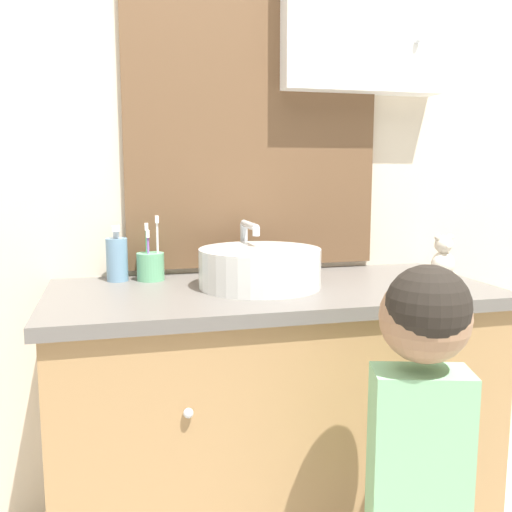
# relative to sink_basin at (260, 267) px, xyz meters

# --- Properties ---
(wall_back) EXTENTS (3.20, 0.18, 2.50)m
(wall_back) POSITION_rel_sink_basin_xyz_m (0.06, 0.29, 0.42)
(wall_back) COLOR beige
(wall_back) RESTS_ON ground_plane
(vanity_counter) EXTENTS (1.26, 0.58, 0.82)m
(vanity_counter) POSITION_rel_sink_basin_xyz_m (0.03, -0.02, -0.47)
(vanity_counter) COLOR #A37A4C
(vanity_counter) RESTS_ON ground_plane
(sink_basin) EXTENTS (0.35, 0.40, 0.18)m
(sink_basin) POSITION_rel_sink_basin_xyz_m (0.00, 0.00, 0.00)
(sink_basin) COLOR silver
(sink_basin) RESTS_ON vanity_counter
(toothbrush_holder) EXTENTS (0.08, 0.08, 0.20)m
(toothbrush_holder) POSITION_rel_sink_basin_xyz_m (-0.30, 0.18, -0.01)
(toothbrush_holder) COLOR #66B27F
(toothbrush_holder) RESTS_ON vanity_counter
(soap_dispenser) EXTENTS (0.06, 0.06, 0.17)m
(soap_dispenser) POSITION_rel_sink_basin_xyz_m (-0.40, 0.19, 0.01)
(soap_dispenser) COLOR #6B93B2
(soap_dispenser) RESTS_ON vanity_counter
(child_figure) EXTENTS (0.30, 0.43, 0.96)m
(child_figure) POSITION_rel_sink_basin_xyz_m (0.22, -0.54, -0.27)
(child_figure) COLOR slate
(child_figure) RESTS_ON ground_plane
(teddy_bear) EXTENTS (0.08, 0.06, 0.14)m
(teddy_bear) POSITION_rel_sink_basin_xyz_m (0.59, -0.01, 0.01)
(teddy_bear) COLOR beige
(teddy_bear) RESTS_ON vanity_counter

